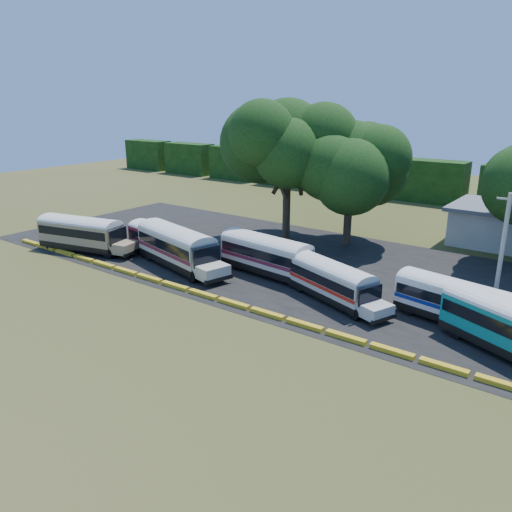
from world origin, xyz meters
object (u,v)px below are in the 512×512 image
Objects in this scene: bus_beige at (83,232)px; bus_red at (163,240)px; bus_white_red at (333,280)px; tree_west at (288,139)px; bus_cream_west at (178,245)px.

bus_beige is 8.54m from bus_red.
bus_red is 17.82m from bus_white_red.
bus_white_red is 19.27m from tree_west.
bus_cream_west is (11.01, 2.00, 0.09)m from bus_beige.
tree_west is at bearing 92.81° from bus_cream_west.
bus_beige reaches higher than bus_white_red.
tree_west reaches higher than bus_cream_west.
bus_white_red is at bearing -5.86° from bus_beige.
bus_red is at bearing -115.07° from tree_west.
bus_cream_west is 16.01m from tree_west.
bus_cream_west is at bearing -2.68° from bus_beige.
bus_cream_west is 0.79× the size of tree_west.
bus_red is at bearing -158.99° from bus_white_red.
bus_white_red is at bearing 18.76° from bus_cream_west.
bus_cream_west is at bearing -101.23° from tree_west.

